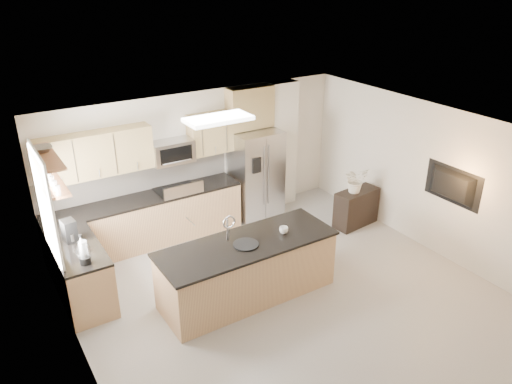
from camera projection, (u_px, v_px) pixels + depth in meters
floor at (297, 305)px, 7.53m from camera, size 6.50×6.50×0.00m
ceiling at (304, 141)px, 6.45m from camera, size 6.00×6.50×0.02m
wall_back at (198, 159)px, 9.50m from camera, size 6.00×0.02×2.60m
wall_left at (83, 298)px, 5.55m from camera, size 0.02×6.50×2.60m
wall_right at (443, 184)px, 8.43m from camera, size 0.02×6.50×2.60m
back_counter at (147, 220)px, 9.01m from camera, size 3.55×0.66×1.44m
left_counter at (81, 273)px, 7.48m from camera, size 0.66×1.50×0.92m
range at (179, 212)px, 9.30m from camera, size 0.76×0.64×1.14m
upper_cabinets at (132, 148)px, 8.53m from camera, size 3.50×0.33×0.75m
microwave at (172, 152)px, 8.91m from camera, size 0.76×0.40×0.40m
refrigerator at (256, 174)px, 9.89m from camera, size 0.92×0.78×1.78m
partition_column at (281, 145)px, 10.26m from camera, size 0.60×0.30×2.60m
window at (46, 207)px, 6.84m from camera, size 0.04×1.15×1.65m
shelf_lower at (50, 182)px, 6.85m from camera, size 0.30×1.20×0.04m
shelf_upper at (45, 157)px, 6.70m from camera, size 0.30×1.20×0.04m
ceiling_fixture at (218, 119)px, 7.51m from camera, size 1.00×0.50×0.06m
island at (247, 269)px, 7.55m from camera, size 2.73×1.00×1.37m
credenza at (356, 208)px, 9.71m from camera, size 0.94×0.48×0.73m
cup at (284, 230)px, 7.59m from camera, size 0.16×0.16×0.11m
platter at (246, 244)px, 7.28m from camera, size 0.38×0.38×0.02m
blender at (84, 254)px, 6.82m from camera, size 0.15×0.15×0.35m
kettle at (82, 244)px, 7.13m from camera, size 0.22×0.22×0.27m
coffee_maker at (69, 231)px, 7.38m from camera, size 0.21×0.24×0.34m
bowl at (42, 148)px, 6.83m from camera, size 0.37×0.37×0.09m
flower_vase at (356, 174)px, 9.36m from camera, size 0.71×0.63×0.73m
television at (449, 186)px, 8.21m from camera, size 0.14×1.08×0.62m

